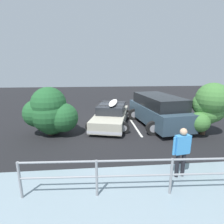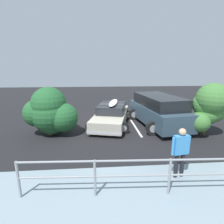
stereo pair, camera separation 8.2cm
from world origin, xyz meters
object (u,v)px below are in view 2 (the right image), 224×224
object	(u,v)px
bush_near_left	(50,112)
bush_near_right	(209,107)
person_bystander	(181,148)
suv_car	(158,110)
sedan_car	(111,115)

from	to	relation	value
bush_near_left	bush_near_right	size ratio (longest dim) A/B	1.02
bush_near_left	bush_near_right	world-z (taller)	bush_near_right
person_bystander	suv_car	bearing A→B (deg)	-101.48
bush_near_right	person_bystander	bearing A→B (deg)	47.79
suv_car	bush_near_left	world-z (taller)	bush_near_left
suv_car	bush_near_left	bearing A→B (deg)	9.81
sedan_car	bush_near_left	world-z (taller)	bush_near_left
suv_car	bush_near_right	distance (m)	2.73
suv_car	sedan_car	bearing A→B (deg)	-7.38
person_bystander	bush_near_right	world-z (taller)	bush_near_right
person_bystander	bush_near_left	xyz separation A→B (m)	(4.94, -4.08, 0.21)
suv_car	bush_near_right	size ratio (longest dim) A/B	1.88
bush_near_right	sedan_car	bearing A→B (deg)	-25.33
sedan_car	bush_near_left	bearing A→B (deg)	23.33
bush_near_right	bush_near_left	bearing A→B (deg)	-5.95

